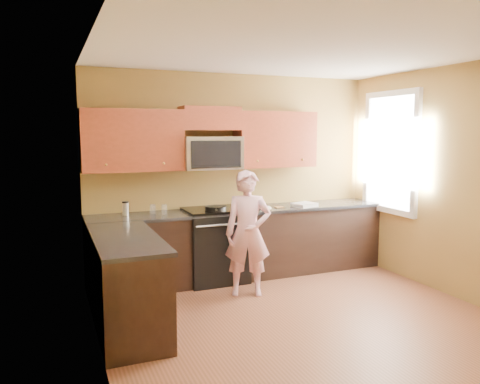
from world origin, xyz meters
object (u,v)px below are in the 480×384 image
butter_tub (243,209)px  travel_mug (126,215)px  frying_pan (216,211)px  stove (215,245)px  woman (248,233)px  microwave (211,169)px

butter_tub → travel_mug: size_ratio=0.79×
travel_mug → butter_tub: bearing=-3.7°
butter_tub → frying_pan: bearing=-160.1°
butter_tub → travel_mug: travel_mug is taller
stove → woman: bearing=-73.7°
frying_pan → microwave: bearing=100.0°
butter_tub → woman: bearing=-108.0°
stove → microwave: size_ratio=1.25×
stove → woman: 0.72m
microwave → butter_tub: microwave is taller
stove → frying_pan: size_ratio=2.04×
travel_mug → stove: bearing=-5.6°
frying_pan → butter_tub: bearing=37.3°
stove → butter_tub: (0.40, 0.01, 0.45)m
woman → frying_pan: 0.59m
woman → butter_tub: bearing=93.6°
stove → travel_mug: (-1.11, 0.11, 0.45)m
stove → travel_mug: size_ratio=5.53×
butter_tub → travel_mug: bearing=176.3°
stove → frying_pan: bearing=-103.6°
microwave → travel_mug: 1.23m
woman → frying_pan: (-0.22, 0.50, 0.21)m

